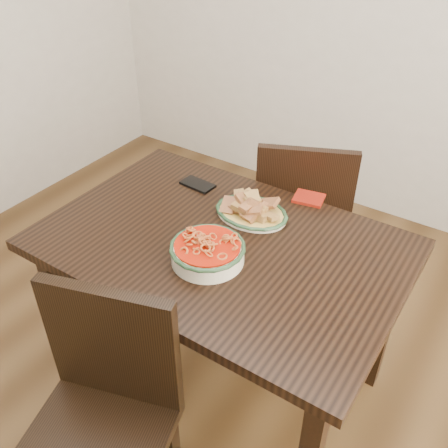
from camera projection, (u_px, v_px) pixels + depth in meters
The scene contains 8 objects.
floor at pixel (181, 378), 2.19m from camera, with size 3.50×3.50×0.00m, color #3E2813.
dining_table at pixel (221, 260), 1.82m from camera, with size 1.27×0.85×0.75m.
chair_far at pixel (302, 213), 2.34m from camera, with size 0.55×0.55×0.89m.
chair_near at pixel (103, 409), 1.50m from camera, with size 0.53×0.53×0.89m.
fish_plate at pixel (252, 206), 1.86m from camera, with size 0.28×0.22×0.11m.
noodle_bowl at pixel (208, 250), 1.65m from camera, with size 0.26×0.26×0.08m.
smartphone at pixel (198, 184), 2.06m from camera, with size 0.14×0.07×0.01m, color black.
napkin at pixel (309, 198), 1.97m from camera, with size 0.12×0.10×0.01m, color maroon.
Camera 1 is at (0.92, -1.04, 1.83)m, focal length 40.00 mm.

